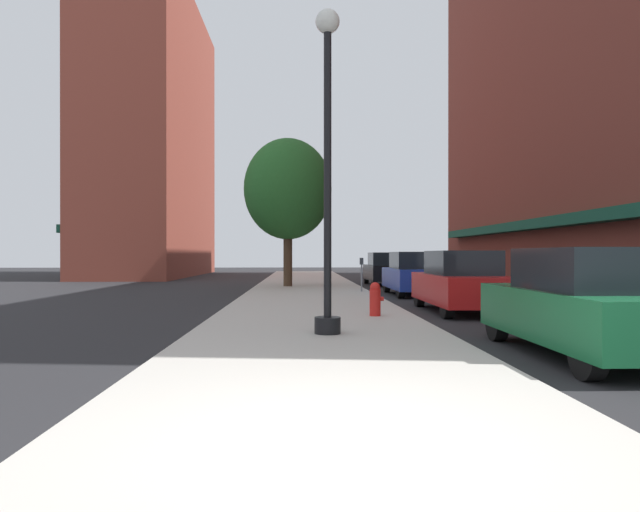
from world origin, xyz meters
name	(u,v)px	position (x,y,z in m)	size (l,w,h in m)	color
ground_plane	(408,293)	(4.00, 18.00, 0.00)	(90.00, 90.00, 0.00)	#232326
sidewalk_slab	(308,290)	(0.00, 19.00, 0.06)	(4.80, 50.00, 0.12)	#B7B2A8
building_right_brick	(620,30)	(14.99, 22.00, 12.35)	(6.80, 40.00, 24.75)	brown
building_far_background	(154,139)	(-11.01, 37.00, 9.98)	(6.80, 18.00, 20.01)	brown
lamppost	(328,164)	(0.17, 5.79, 3.20)	(0.48, 0.48, 5.90)	black
fire_hydrant	(375,299)	(1.43, 8.70, 0.52)	(0.33, 0.26, 0.79)	red
parking_meter_near	(362,270)	(2.05, 17.35, 0.95)	(0.14, 0.09, 1.31)	slate
tree_near	(288,189)	(-0.90, 21.19, 4.53)	(3.99, 3.99, 6.72)	#422D1E
car_green	(586,304)	(4.00, 3.96, 0.81)	(1.80, 4.30, 1.66)	black
car_red	(461,282)	(4.00, 10.61, 0.81)	(1.80, 4.30, 1.66)	black
car_blue	(414,274)	(4.00, 16.92, 0.81)	(1.80, 4.30, 1.66)	black
car_black	(385,269)	(4.00, 24.08, 0.81)	(1.80, 4.30, 1.66)	black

